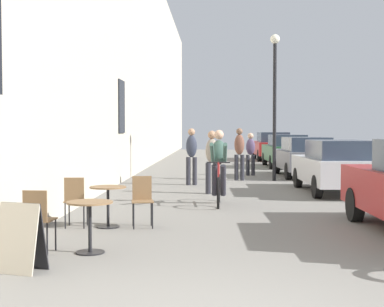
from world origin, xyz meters
name	(u,v)px	position (x,y,z in m)	size (l,w,h in m)	color
building_facade_left	(117,33)	(-3.45, 14.00, 4.95)	(0.54, 68.00, 9.90)	#B7AD99
cafe_table_near	(90,216)	(-1.93, 2.96, 0.52)	(0.64, 0.64, 0.72)	black
cafe_chair_near_toward_street	(38,217)	(-2.64, 2.88, 0.52)	(0.41, 0.41, 0.89)	black
cafe_table_mid	(108,198)	(-2.07, 5.00, 0.52)	(0.64, 0.64, 0.72)	black
cafe_chair_mid_toward_street	(75,198)	(-2.62, 4.93, 0.52)	(0.40, 0.40, 0.89)	black
cafe_chair_mid_toward_wall	(142,198)	(-1.47, 5.08, 0.52)	(0.44, 0.44, 0.89)	black
sandwich_board_sign	(21,237)	(-2.54, 1.93, 0.42)	(0.63, 0.51, 0.84)	black
cyclist_on_bicycle	(219,169)	(-0.09, 8.10, 0.81)	(0.52, 1.76, 1.74)	black
pedestrian_near	(212,158)	(-0.26, 10.23, 0.95)	(0.36, 0.28, 1.69)	#26262D
pedestrian_mid	(191,153)	(-0.90, 12.60, 0.99)	(0.34, 0.25, 1.76)	#26262D
pedestrian_far	(239,151)	(0.66, 14.24, 1.00)	(0.37, 0.28, 1.77)	#26262D
pedestrian_furthest	(250,152)	(1.18, 16.33, 0.90)	(0.35, 0.26, 1.60)	#26262D
street_lamp	(275,88)	(1.83, 14.19, 3.11)	(0.32, 0.32, 4.90)	black
parked_car_second	(336,166)	(3.10, 10.55, 0.75)	(1.81, 4.09, 1.44)	#B7B7BC
parked_car_third	(304,156)	(3.08, 15.81, 0.75)	(1.84, 4.13, 1.45)	#595960
parked_car_fourth	(286,150)	(3.11, 21.07, 0.77)	(1.85, 4.23, 1.49)	#23512D
parked_car_fifth	(272,146)	(3.08, 26.90, 0.82)	(1.95, 4.48, 1.58)	maroon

